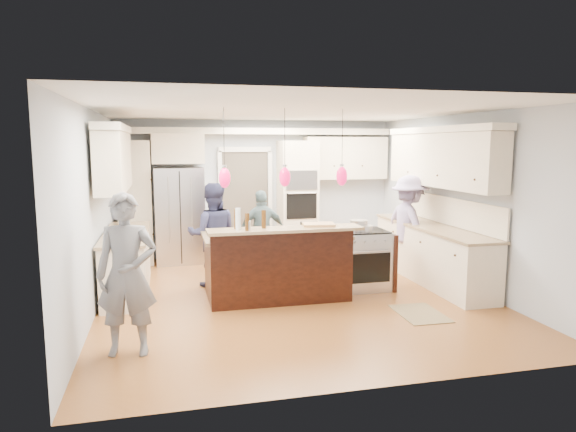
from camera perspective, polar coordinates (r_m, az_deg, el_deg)
The scene contains 23 objects.
ground_plane at distance 7.71m, azimuth 0.61°, elevation -8.86°, with size 6.00×6.00×0.00m, color #9D5E2B.
room_shell at distance 7.39m, azimuth 0.64°, elevation 4.77°, with size 5.54×6.04×2.72m.
refrigerator at distance 9.89m, azimuth -11.92°, elevation 0.07°, with size 0.90×0.70×1.80m, color #B7B7BC.
oven_column at distance 10.20m, azimuth 1.06°, elevation 1.90°, with size 0.72×0.69×2.30m.
back_upper_cabinets at distance 9.98m, azimuth -7.43°, elevation 4.69°, with size 5.30×0.61×2.54m.
right_counter_run at distance 8.66m, azimuth 16.02°, elevation -0.14°, with size 0.64×3.10×2.51m.
left_cabinets at distance 8.06m, azimuth -17.93°, elevation -0.79°, with size 0.64×2.30×2.51m.
kitchen_island at distance 7.59m, azimuth -1.33°, elevation -5.32°, with size 2.10×1.46×1.12m.
island_range at distance 8.07m, azimuth 8.40°, elevation -4.80°, with size 0.82×0.71×0.92m.
pendant_lights at distance 6.83m, azimuth -0.36°, elevation 4.39°, with size 1.75×0.15×1.03m.
person_bar_end at distance 5.70m, azimuth -17.47°, elevation -6.24°, with size 0.63×0.42×1.74m, color slate.
person_far_left at distance 8.16m, azimuth -8.37°, elevation -2.08°, with size 0.80×0.62×1.64m, color #272A4C.
person_far_right at distance 9.03m, azimuth -2.88°, elevation -1.67°, with size 0.84×0.35×1.44m, color slate.
person_range_side at distance 9.04m, azimuth 13.32°, elevation -1.00°, with size 1.10×0.63×1.71m, color #9385B3.
floor_rug at distance 7.14m, azimuth 14.44°, elevation -10.46°, with size 0.57×0.83×0.01m, color olive.
water_bottle at distance 6.72m, azimuth -5.58°, elevation -0.33°, with size 0.07×0.07×0.29m, color silver.
beer_bottle_a at distance 6.81m, azimuth -5.73°, elevation -0.32°, with size 0.07×0.07×0.27m, color #3E240B.
beer_bottle_b at distance 6.65m, azimuth -4.55°, elevation -0.67°, with size 0.06×0.06×0.23m, color #3E240B.
beer_bottle_c at distance 6.84m, azimuth -2.71°, elevation -0.36°, with size 0.06×0.06×0.24m, color #3E240B.
drink_can at distance 6.67m, azimuth -4.45°, elevation -1.09°, with size 0.07×0.07×0.13m, color #B7B7BC.
cutting_board at distance 7.08m, azimuth 3.42°, elevation -0.94°, with size 0.43×0.30×0.03m, color tan.
pot_large at distance 7.96m, azimuth 7.89°, elevation -1.00°, with size 0.27×0.27×0.16m, color #B7B7BC.
pot_small at distance 7.86m, azimuth 8.70°, elevation -1.37°, with size 0.19×0.19×0.09m, color #B7B7BC.
Camera 1 is at (-1.80, -7.15, 2.23)m, focal length 32.00 mm.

